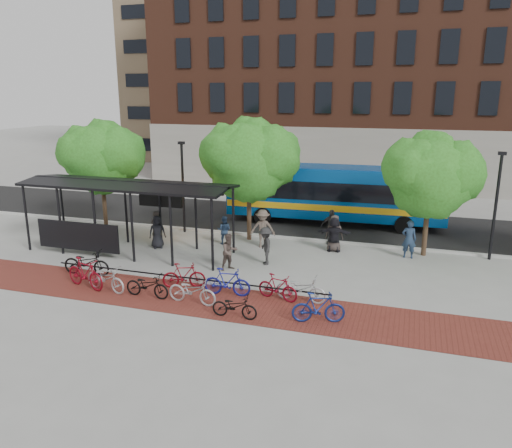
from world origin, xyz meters
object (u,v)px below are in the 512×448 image
(bus_shelter, at_px, (125,192))
(pedestrian_4, at_px, (331,227))
(pedestrian_3, at_px, (263,229))
(pedestrian_6, at_px, (334,233))
(lamp_post_right, at_px, (496,203))
(pedestrian_7, at_px, (409,239))
(tree_c, at_px, (433,173))
(pedestrian_1, at_px, (157,228))
(bike_4, at_px, (147,285))
(bike_0, at_px, (87,263))
(tree_b, at_px, (251,157))
(bike_2, at_px, (106,278))
(pedestrian_9, at_px, (265,246))
(pedestrian_0, at_px, (157,232))
(bike_1, at_px, (85,273))
(bike_9, at_px, (278,287))
(lamp_post_left, at_px, (183,184))
(bike_10, at_px, (301,288))
(bus, at_px, (335,191))
(bike_11, at_px, (318,308))
(pedestrian_8, at_px, (230,252))
(bike_6, at_px, (192,291))
(pedestrian_5, at_px, (334,234))
(bike_5, at_px, (184,275))
(tree_a, at_px, (102,155))
(bike_7, at_px, (227,282))

(bus_shelter, bearing_deg, pedestrian_4, 24.27)
(pedestrian_3, relative_size, pedestrian_6, 1.07)
(lamp_post_right, distance_m, pedestrian_7, 4.25)
(tree_c, xyz_separation_m, pedestrian_1, (-13.26, -2.60, -3.12))
(bike_4, bearing_deg, bike_0, 71.99)
(lamp_post_right, bearing_deg, bus_shelter, -166.61)
(lamp_post_right, bearing_deg, tree_b, -178.80)
(bike_0, height_order, bike_2, bike_0)
(bike_4, xyz_separation_m, pedestrian_6, (5.97, 8.05, 0.43))
(pedestrian_1, bearing_deg, bus_shelter, 60.02)
(pedestrian_1, bearing_deg, pedestrian_9, 178.33)
(lamp_post_right, distance_m, pedestrian_9, 10.91)
(bike_0, bearing_deg, pedestrian_6, -59.91)
(bike_0, relative_size, pedestrian_3, 1.09)
(lamp_post_right, bearing_deg, pedestrian_0, -168.79)
(bike_1, xyz_separation_m, bike_9, (7.76, 1.22, -0.12))
(lamp_post_left, distance_m, bike_0, 8.00)
(lamp_post_left, bearing_deg, bike_10, -41.75)
(bus, bearing_deg, bike_11, -85.50)
(lamp_post_left, relative_size, pedestrian_3, 2.59)
(bus, distance_m, bike_9, 12.32)
(lamp_post_right, relative_size, pedestrian_8, 3.07)
(bus_shelter, height_order, bus, bus_shelter)
(bike_1, distance_m, pedestrian_1, 6.08)
(lamp_post_right, height_order, bike_10, lamp_post_right)
(bike_6, bearing_deg, pedestrian_7, -38.60)
(bus, height_order, pedestrian_8, bus)
(pedestrian_3, relative_size, pedestrian_4, 1.07)
(lamp_post_right, relative_size, bike_1, 2.44)
(lamp_post_left, bearing_deg, pedestrian_1, -93.50)
(tree_b, distance_m, lamp_post_left, 4.45)
(bike_2, distance_m, pedestrian_5, 11.15)
(bus, bearing_deg, tree_b, -130.28)
(bus_shelter, distance_m, pedestrian_0, 2.60)
(pedestrian_0, relative_size, pedestrian_9, 0.96)
(tree_c, distance_m, lamp_post_right, 3.20)
(tree_c, distance_m, lamp_post_left, 13.16)
(bus_shelter, bearing_deg, lamp_post_right, 13.39)
(bike_6, bearing_deg, bike_5, 40.81)
(pedestrian_4, bearing_deg, bike_11, -82.38)
(tree_a, bearing_deg, pedestrian_5, -3.44)
(bike_9, height_order, bike_11, bike_11)
(bus_shelter, bearing_deg, pedestrian_5, 17.00)
(bus_shelter, xyz_separation_m, pedestrian_7, (13.41, 3.12, -2.06))
(pedestrian_1, bearing_deg, tree_c, -160.87)
(bike_7, relative_size, pedestrian_6, 1.02)
(bike_0, bearing_deg, tree_b, -39.09)
(bike_7, distance_m, bike_9, 2.00)
(bike_7, height_order, pedestrian_3, pedestrian_3)
(pedestrian_4, relative_size, pedestrian_9, 1.05)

